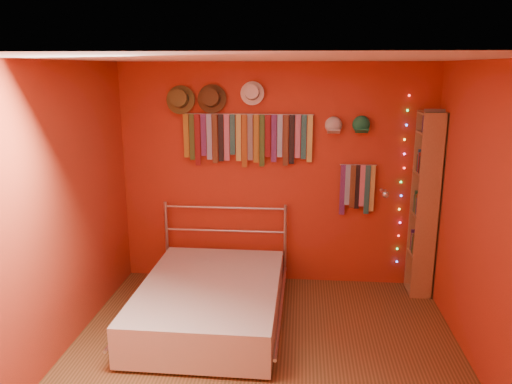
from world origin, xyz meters
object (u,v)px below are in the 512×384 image
(bookshelf, at_px, (429,204))
(bed, at_px, (211,301))
(reading_lamp, at_px, (385,194))
(tie_rack, at_px, (247,137))

(bookshelf, bearing_deg, bed, -158.79)
(reading_lamp, bearing_deg, bed, -154.59)
(tie_rack, xyz_separation_m, bookshelf, (1.97, -0.16, -0.68))
(tie_rack, xyz_separation_m, reading_lamp, (1.49, -0.19, -0.56))
(bookshelf, relative_size, bed, 1.03)
(reading_lamp, xyz_separation_m, bookshelf, (0.47, 0.03, -0.11))
(tie_rack, bearing_deg, bed, -104.10)
(reading_lamp, relative_size, bed, 0.17)
(reading_lamp, bearing_deg, tie_rack, 172.91)
(tie_rack, height_order, bed, tie_rack)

